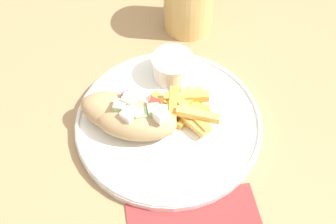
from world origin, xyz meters
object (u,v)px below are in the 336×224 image
object	(u,v)px
plate	(168,122)
sauce_ramekin	(172,66)
pita_sandwich_near	(137,121)
pita_sandwich_far	(120,112)
water_glass	(188,2)
fries_pile	(182,108)

from	to	relation	value
plate	sauce_ramekin	xyz separation A→B (m)	(0.03, 0.08, 0.03)
pita_sandwich_near	pita_sandwich_far	world-z (taller)	same
water_glass	pita_sandwich_near	bearing A→B (deg)	-122.30
pita_sandwich_far	sauce_ramekin	bearing A→B (deg)	70.09
pita_sandwich_far	sauce_ramekin	distance (m)	0.12
fries_pile	water_glass	size ratio (longest dim) A/B	0.90
plate	water_glass	world-z (taller)	water_glass
plate	water_glass	bearing A→B (deg)	66.93
pita_sandwich_near	water_glass	world-z (taller)	water_glass
pita_sandwich_near	pita_sandwich_far	distance (m)	0.03
plate	pita_sandwich_far	world-z (taller)	pita_sandwich_far
pita_sandwich_far	water_glass	bearing A→B (deg)	84.55
sauce_ramekin	water_glass	bearing A→B (deg)	63.86
plate	fries_pile	bearing A→B (deg)	18.61
pita_sandwich_near	fries_pile	size ratio (longest dim) A/B	1.26
fries_pile	sauce_ramekin	distance (m)	0.08
fries_pile	water_glass	world-z (taller)	water_glass
sauce_ramekin	water_glass	xyz separation A→B (m)	(0.06, 0.12, 0.02)
water_glass	pita_sandwich_far	bearing A→B (deg)	-129.16
pita_sandwich_far	sauce_ramekin	xyz separation A→B (m)	(0.10, 0.07, -0.00)
pita_sandwich_near	water_glass	bearing A→B (deg)	78.57
plate	pita_sandwich_far	size ratio (longest dim) A/B	2.10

